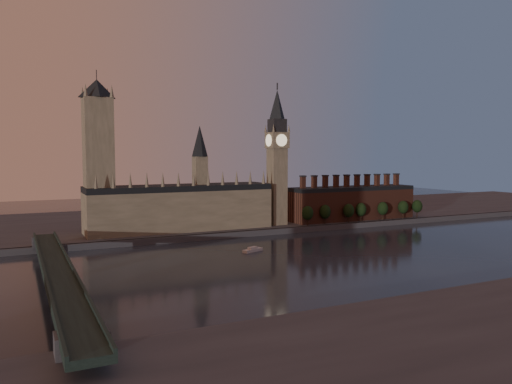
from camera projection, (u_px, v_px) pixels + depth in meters
ground at (354, 257)px, 279.31m from camera, size 900.00×900.00×0.00m
north_bank at (230, 217)px, 438.84m from camera, size 900.00×182.00×4.00m
palace_of_westminster at (181, 205)px, 352.66m from camera, size 130.00×30.30×74.00m
victoria_tower at (98, 152)px, 325.64m from camera, size 24.00×24.00×108.00m
big_ben at (277, 155)px, 377.95m from camera, size 15.00×15.00×107.00m
chimney_block at (352, 202)px, 411.44m from camera, size 110.00×25.00×37.00m
embankment_tree_0 at (308, 213)px, 374.79m from camera, size 8.60×8.60×14.88m
embankment_tree_1 at (325, 212)px, 382.92m from camera, size 8.60×8.60×14.88m
embankment_tree_2 at (349, 211)px, 390.45m from camera, size 8.60×8.60×14.88m
embankment_tree_3 at (361, 210)px, 397.82m from camera, size 8.60×8.60×14.88m
embankment_tree_4 at (383, 208)px, 405.89m from camera, size 8.60×8.60×14.88m
embankment_tree_5 at (403, 207)px, 415.39m from camera, size 8.60×8.60×14.88m
embankment_tree_6 at (417, 206)px, 422.83m from camera, size 8.60×8.60×14.88m
westminster_bridge at (58, 275)px, 208.81m from camera, size 14.00×200.00×11.55m
river_boat at (253, 250)px, 295.99m from camera, size 14.27×8.62×2.75m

